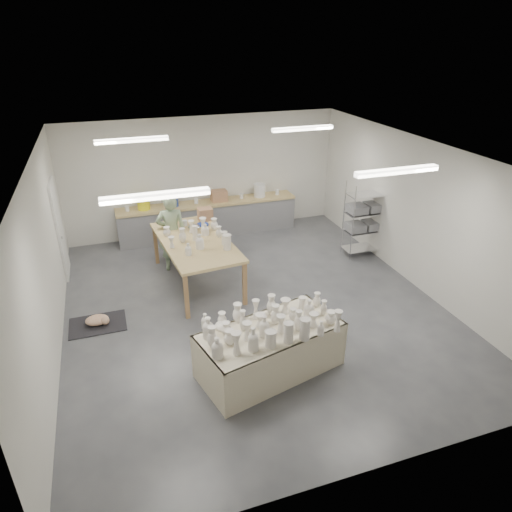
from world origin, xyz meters
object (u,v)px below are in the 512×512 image
object	(u,v)px
work_table	(197,239)
red_stool	(172,251)
drying_table	(270,347)
potter	(172,233)

from	to	relation	value
work_table	red_stool	bearing A→B (deg)	108.66
drying_table	red_stool	size ratio (longest dim) A/B	5.64
potter	red_stool	distance (m)	0.63
potter	red_stool	xyz separation A→B (m)	(0.00, 0.27, -0.57)
work_table	red_stool	xyz separation A→B (m)	(-0.43, 0.95, -0.65)
red_stool	drying_table	bearing A→B (deg)	-78.64
drying_table	red_stool	distance (m)	4.28
potter	work_table	bearing A→B (deg)	129.66
work_table	red_stool	world-z (taller)	work_table
work_table	potter	size ratio (longest dim) A/B	1.54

